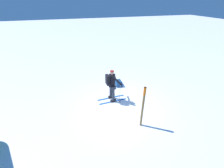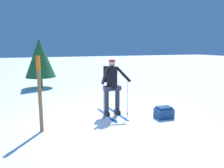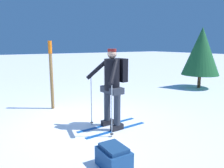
{
  "view_description": "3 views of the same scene",
  "coord_description": "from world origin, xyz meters",
  "px_view_note": "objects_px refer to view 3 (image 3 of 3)",
  "views": [
    {
      "loc": [
        -2.34,
        -6.08,
        5.01
      ],
      "look_at": [
        -0.31,
        0.54,
        1.02
      ],
      "focal_mm": 24.0,
      "sensor_mm": 36.0,
      "label": 1
    },
    {
      "loc": [
        6.14,
        -1.93,
        2.23
      ],
      "look_at": [
        -0.31,
        0.54,
        1.02
      ],
      "focal_mm": 35.0,
      "sensor_mm": 36.0,
      "label": 2
    },
    {
      "loc": [
        2.27,
        4.57,
        1.9
      ],
      "look_at": [
        -0.31,
        0.54,
        1.02
      ],
      "focal_mm": 35.0,
      "sensor_mm": 36.0,
      "label": 3
    }
  ],
  "objects_px": {
    "skier": "(113,83)",
    "dropped_backpack": "(114,157)",
    "trail_marker": "(51,70)",
    "pine_tree": "(201,51)"
  },
  "relations": [
    {
      "from": "skier",
      "to": "pine_tree",
      "type": "xyz_separation_m",
      "value": [
        -5.77,
        -1.89,
        0.55
      ]
    },
    {
      "from": "dropped_backpack",
      "to": "pine_tree",
      "type": "relative_size",
      "value": 0.2
    },
    {
      "from": "skier",
      "to": "trail_marker",
      "type": "height_order",
      "value": "trail_marker"
    },
    {
      "from": "dropped_backpack",
      "to": "skier",
      "type": "bearing_deg",
      "value": -122.47
    },
    {
      "from": "skier",
      "to": "pine_tree",
      "type": "height_order",
      "value": "pine_tree"
    },
    {
      "from": "trail_marker",
      "to": "pine_tree",
      "type": "xyz_separation_m",
      "value": [
        -6.46,
        0.36,
        0.45
      ]
    },
    {
      "from": "trail_marker",
      "to": "pine_tree",
      "type": "height_order",
      "value": "pine_tree"
    },
    {
      "from": "dropped_backpack",
      "to": "pine_tree",
      "type": "height_order",
      "value": "pine_tree"
    },
    {
      "from": "skier",
      "to": "trail_marker",
      "type": "relative_size",
      "value": 0.9
    },
    {
      "from": "skier",
      "to": "dropped_backpack",
      "type": "relative_size",
      "value": 3.35
    }
  ]
}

